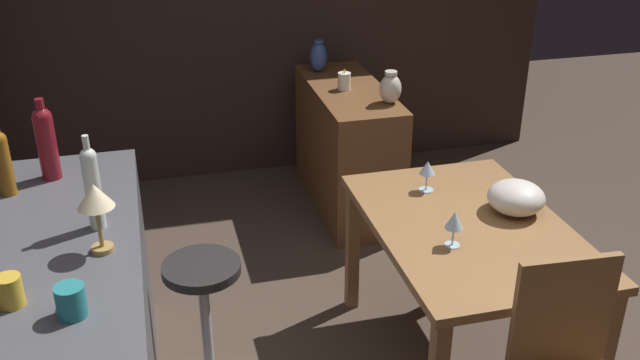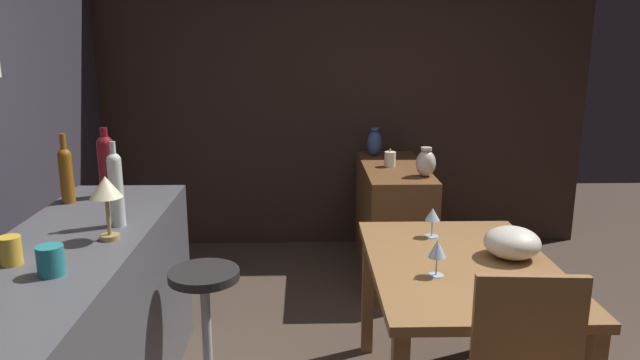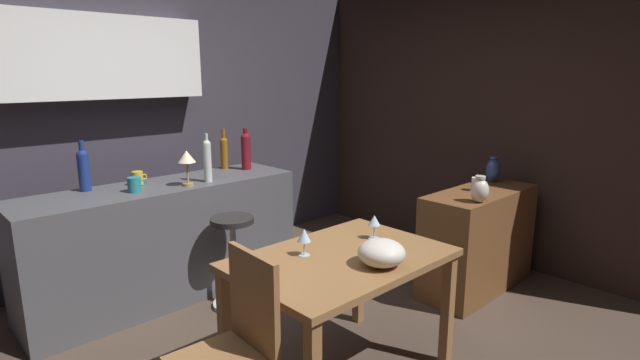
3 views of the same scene
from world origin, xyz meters
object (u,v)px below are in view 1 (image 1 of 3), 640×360
object	(u,v)px
wine_bottle_amber	(2,160)
cup_teal	(71,301)
wine_bottle_clear	(92,185)
counter_lamp	(95,201)
cup_mustard	(10,291)
dining_table	(468,243)
bar_stool	(207,329)
wine_glass_right	(454,221)
fruit_bowl	(516,197)
pillar_candle_tall	(344,81)
vase_ceramic_ivory	(390,88)
sideboard_cabinet	(347,148)
wine_bottle_ruby	(46,140)
vase_ceramic_blue	(318,57)
wine_glass_left	(427,169)

from	to	relation	value
wine_bottle_amber	cup_teal	distance (m)	0.99
wine_bottle_amber	cup_teal	world-z (taller)	wine_bottle_amber
wine_bottle_clear	counter_lamp	xyz separation A→B (m)	(-0.18, -0.02, 0.03)
wine_bottle_amber	cup_mustard	bearing A→B (deg)	-172.44
dining_table	bar_stool	bearing A→B (deg)	88.13
dining_table	wine_glass_right	xyz separation A→B (m)	(-0.15, 0.15, 0.21)
dining_table	wine_bottle_amber	size ratio (longest dim) A/B	3.38
fruit_bowl	wine_bottle_clear	size ratio (longest dim) A/B	0.66
pillar_candle_tall	cup_mustard	bearing A→B (deg)	139.98
cup_teal	counter_lamp	distance (m)	0.41
wine_glass_right	vase_ceramic_ivory	bearing A→B (deg)	-9.42
sideboard_cabinet	wine_bottle_ruby	xyz separation A→B (m)	(-1.07, 1.67, 0.67)
fruit_bowl	pillar_candle_tall	bearing A→B (deg)	11.97
sideboard_cabinet	wine_bottle_amber	xyz separation A→B (m)	(-1.19, 1.83, 0.65)
wine_bottle_clear	counter_lamp	bearing A→B (deg)	-174.33
pillar_candle_tall	vase_ceramic_blue	size ratio (longest dim) A/B	0.60
wine_glass_right	counter_lamp	size ratio (longest dim) A/B	0.58
wine_glass_right	counter_lamp	world-z (taller)	counter_lamp
wine_bottle_amber	counter_lamp	distance (m)	0.69
cup_teal	vase_ceramic_blue	distance (m)	2.87
cup_mustard	counter_lamp	world-z (taller)	counter_lamp
wine_bottle_clear	pillar_candle_tall	size ratio (longest dim) A/B	2.88
wine_glass_right	bar_stool	bearing A→B (deg)	79.67
dining_table	vase_ceramic_blue	xyz separation A→B (m)	(2.01, 0.16, 0.28)
cup_teal	vase_ceramic_ivory	distance (m)	2.47
sideboard_cabinet	counter_lamp	xyz separation A→B (m)	(-1.76, 1.44, 0.69)
dining_table	fruit_bowl	world-z (taller)	fruit_bowl
vase_ceramic_ivory	dining_table	bearing A→B (deg)	175.84
wine_bottle_clear	cup_mustard	world-z (taller)	wine_bottle_clear
wine_bottle_ruby	pillar_candle_tall	size ratio (longest dim) A/B	2.76
wine_glass_right	pillar_candle_tall	size ratio (longest dim) A/B	1.19
wine_glass_left	wine_bottle_clear	distance (m)	1.50
dining_table	bar_stool	world-z (taller)	dining_table
cup_teal	vase_ceramic_ivory	xyz separation A→B (m)	(1.80, -1.68, -0.04)
bar_stool	pillar_candle_tall	world-z (taller)	pillar_candle_tall
wine_bottle_ruby	pillar_candle_tall	xyz separation A→B (m)	(1.05, -1.63, -0.20)
counter_lamp	fruit_bowl	bearing A→B (deg)	-84.68
cup_teal	counter_lamp	xyz separation A→B (m)	(0.37, -0.08, 0.15)
pillar_candle_tall	vase_ceramic_ivory	bearing A→B (deg)	-148.10
sideboard_cabinet	pillar_candle_tall	bearing A→B (deg)	119.71
wine_glass_left	wine_bottle_amber	distance (m)	1.84
wine_bottle_amber	fruit_bowl	bearing A→B (deg)	-100.72
cup_mustard	dining_table	bearing A→B (deg)	-78.03
sideboard_cabinet	cup_mustard	world-z (taller)	cup_mustard
wine_bottle_ruby	cup_teal	distance (m)	1.07
sideboard_cabinet	wine_bottle_clear	size ratio (longest dim) A/B	2.91
wine_glass_right	vase_ceramic_blue	bearing A→B (deg)	0.36
fruit_bowl	counter_lamp	bearing A→B (deg)	95.32
sideboard_cabinet	wine_bottle_amber	world-z (taller)	wine_bottle_amber
vase_ceramic_blue	wine_bottle_clear	bearing A→B (deg)	144.92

